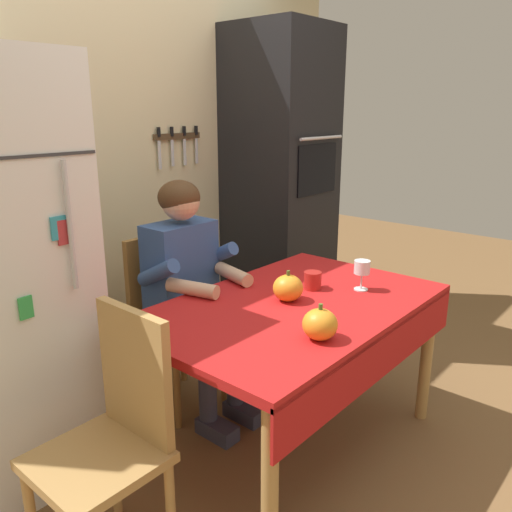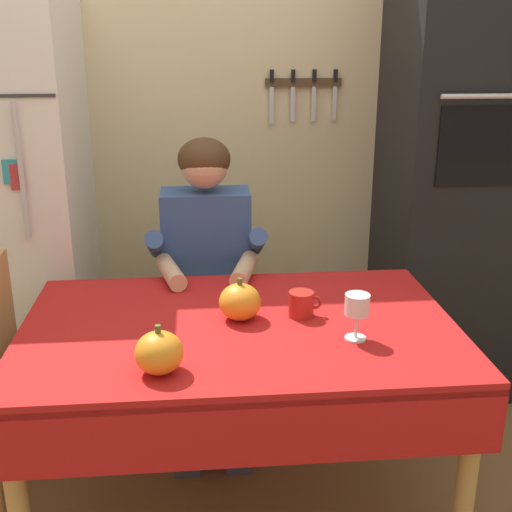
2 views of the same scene
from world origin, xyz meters
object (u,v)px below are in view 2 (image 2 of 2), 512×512
object	(u,v)px
refrigerator	(4,214)
wine_glass	(357,307)
coffee_mug	(302,304)
pumpkin_medium	(240,302)
chair_behind_person	(207,299)
pumpkin_large	(159,353)
wall_oven	(456,169)
seated_person	(207,265)
dining_table	(240,350)

from	to	relation	value
refrigerator	wine_glass	distance (m)	1.64
coffee_mug	wine_glass	xyz separation A→B (m)	(0.14, -0.19, 0.06)
coffee_mug	pumpkin_medium	bearing A→B (deg)	-178.85
chair_behind_person	pumpkin_medium	size ratio (longest dim) A/B	6.50
wine_glass	pumpkin_large	world-z (taller)	wine_glass
wall_oven	seated_person	world-z (taller)	wall_oven
refrigerator	wall_oven	world-z (taller)	wall_oven
wine_glass	pumpkin_large	bearing A→B (deg)	-165.21
pumpkin_large	pumpkin_medium	xyz separation A→B (m)	(0.24, 0.34, 0.00)
refrigerator	coffee_mug	world-z (taller)	refrigerator
pumpkin_large	pumpkin_medium	size ratio (longest dim) A/B	1.00
dining_table	chair_behind_person	xyz separation A→B (m)	(-0.09, 0.79, -0.14)
seated_person	wine_glass	world-z (taller)	seated_person
chair_behind_person	pumpkin_large	size ratio (longest dim) A/B	6.52
pumpkin_medium	refrigerator	bearing A→B (deg)	139.14
wall_oven	dining_table	world-z (taller)	wall_oven
chair_behind_person	pumpkin_medium	xyz separation A→B (m)	(0.10, -0.74, 0.29)
seated_person	wine_glass	bearing A→B (deg)	-58.86
seated_person	pumpkin_large	size ratio (longest dim) A/B	8.73
refrigerator	dining_table	size ratio (longest dim) A/B	1.29
wall_oven	chair_behind_person	size ratio (longest dim) A/B	2.26
chair_behind_person	seated_person	size ratio (longest dim) A/B	0.75
seated_person	wine_glass	distance (m)	0.86
refrigerator	chair_behind_person	size ratio (longest dim) A/B	1.94
coffee_mug	dining_table	bearing A→B (deg)	-163.95
dining_table	wall_oven	bearing A→B (deg)	41.31
wall_oven	chair_behind_person	distance (m)	1.27
dining_table	seated_person	size ratio (longest dim) A/B	1.12
dining_table	pumpkin_large	world-z (taller)	pumpkin_large
refrigerator	wine_glass	world-z (taller)	refrigerator
refrigerator	chair_behind_person	distance (m)	0.95
chair_behind_person	pumpkin_medium	distance (m)	0.80
wall_oven	wine_glass	world-z (taller)	wall_oven
seated_person	coffee_mug	world-z (taller)	seated_person
wine_glass	pumpkin_medium	bearing A→B (deg)	152.08
refrigerator	pumpkin_medium	size ratio (longest dim) A/B	12.59
dining_table	seated_person	bearing A→B (deg)	98.67
coffee_mug	wine_glass	world-z (taller)	wine_glass
refrigerator	chair_behind_person	world-z (taller)	refrigerator
dining_table	wine_glass	distance (m)	0.42
coffee_mug	pumpkin_medium	xyz separation A→B (m)	(-0.20, -0.00, 0.02)
refrigerator	pumpkin_large	world-z (taller)	refrigerator
chair_behind_person	coffee_mug	world-z (taller)	chair_behind_person
wall_oven	coffee_mug	size ratio (longest dim) A/B	18.85
wine_glass	coffee_mug	bearing A→B (deg)	126.67
refrigerator	pumpkin_large	xyz separation A→B (m)	(0.71, -1.16, -0.10)
refrigerator	seated_person	size ratio (longest dim) A/B	1.45
dining_table	wine_glass	xyz separation A→B (m)	(0.35, -0.13, 0.19)
dining_table	coffee_mug	xyz separation A→B (m)	(0.21, 0.06, 0.13)
refrigerator	wall_oven	xyz separation A→B (m)	(2.00, 0.04, 0.15)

